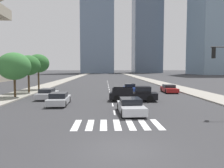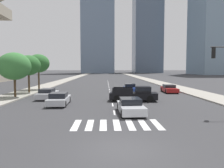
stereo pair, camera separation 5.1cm
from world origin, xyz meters
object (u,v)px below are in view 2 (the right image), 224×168
(sedan_silver_0, at_px, (131,106))
(street_tree_second, at_px, (29,65))
(sedan_silver_1, at_px, (59,99))
(pickup_truck, at_px, (136,94))
(street_tree_third, at_px, (38,63))
(street_tree_nearest, at_px, (14,66))
(sedan_silver_3, at_px, (47,94))
(sedan_blue_4, at_px, (130,88))
(sedan_red_2, at_px, (169,89))

(sedan_silver_0, relative_size, street_tree_second, 0.81)
(sedan_silver_1, bearing_deg, sedan_silver_0, -124.50)
(pickup_truck, xyz_separation_m, street_tree_third, (-14.88, 13.06, 3.76))
(sedan_silver_1, bearing_deg, street_tree_nearest, 49.46)
(pickup_truck, distance_m, sedan_silver_3, 10.79)
(sedan_silver_0, height_order, street_tree_second, street_tree_second)
(sedan_silver_1, bearing_deg, sedan_blue_4, -36.20)
(sedan_blue_4, relative_size, street_tree_second, 0.79)
(sedan_silver_1, distance_m, street_tree_second, 12.96)
(sedan_silver_0, distance_m, street_tree_second, 20.51)
(sedan_red_2, xyz_separation_m, street_tree_second, (-21.38, -0.62, 3.61))
(sedan_silver_1, distance_m, sedan_blue_4, 15.28)
(sedan_red_2, xyz_separation_m, street_tree_nearest, (-21.38, -5.74, 3.44))
(sedan_silver_0, bearing_deg, street_tree_second, -140.05)
(pickup_truck, bearing_deg, sedan_silver_0, -95.69)
(sedan_silver_3, xyz_separation_m, street_tree_nearest, (-4.30, 0.95, 3.41))
(sedan_silver_1, height_order, street_tree_second, street_tree_second)
(sedan_silver_1, bearing_deg, sedan_red_2, -54.25)
(sedan_red_2, bearing_deg, street_tree_nearest, -72.67)
(sedan_silver_1, distance_m, street_tree_nearest, 9.22)
(street_tree_nearest, relative_size, street_tree_third, 0.93)
(sedan_silver_0, xyz_separation_m, sedan_silver_1, (-6.86, 4.48, 0.01))
(pickup_truck, bearing_deg, sedan_silver_3, 174.61)
(sedan_silver_1, relative_size, sedan_red_2, 1.02)
(pickup_truck, xyz_separation_m, street_tree_nearest, (-14.88, 3.03, 3.19))
(street_tree_third, bearing_deg, sedan_silver_3, -68.64)
(sedan_silver_3, height_order, sedan_blue_4, sedan_silver_3)
(sedan_blue_4, bearing_deg, sedan_red_2, 78.26)
(sedan_silver_0, height_order, sedan_blue_4, sedan_blue_4)
(sedan_silver_1, bearing_deg, street_tree_third, 21.90)
(sedan_blue_4, xyz_separation_m, street_tree_nearest, (-15.37, -7.14, 3.42))
(sedan_silver_1, height_order, sedan_silver_3, sedan_silver_3)
(pickup_truck, bearing_deg, street_tree_nearest, 174.21)
(sedan_silver_1, height_order, street_tree_third, street_tree_third)
(pickup_truck, distance_m, street_tree_second, 17.30)
(sedan_silver_0, height_order, sedan_silver_1, sedan_silver_1)
(sedan_silver_3, bearing_deg, street_tree_third, 22.69)
(sedan_blue_4, relative_size, street_tree_nearest, 0.78)
(sedan_silver_1, bearing_deg, street_tree_second, 30.86)
(sedan_red_2, relative_size, sedan_silver_3, 0.99)
(sedan_red_2, bearing_deg, sedan_silver_3, -66.31)
(sedan_blue_4, bearing_deg, street_tree_second, -81.24)
(sedan_silver_3, bearing_deg, street_tree_second, 36.59)
(sedan_silver_3, relative_size, street_tree_third, 0.76)
(sedan_red_2, distance_m, sedan_blue_4, 6.17)
(sedan_red_2, relative_size, street_tree_second, 0.82)
(street_tree_nearest, bearing_deg, sedan_red_2, 15.03)
(sedan_silver_3, xyz_separation_m, street_tree_third, (-4.30, 10.98, 3.97))
(sedan_silver_3, bearing_deg, sedan_silver_0, -132.82)
(sedan_silver_3, height_order, street_tree_second, street_tree_second)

